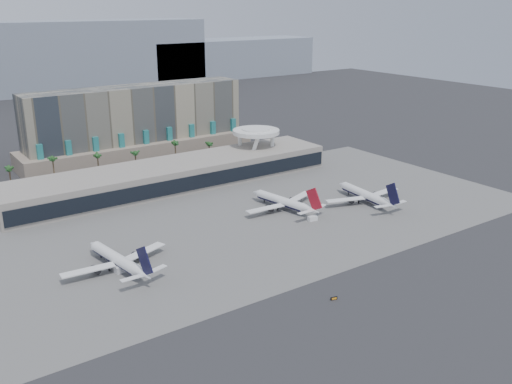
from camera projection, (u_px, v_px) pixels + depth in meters
ground at (316, 264)px, 202.09m from camera, size 900.00×900.00×0.00m
apron_pad at (232, 218)px, 244.87m from camera, size 260.00×130.00×0.06m
mountain_ridge at (33, 63)px, 573.38m from camera, size 680.00×60.00×70.00m
hotel at (138, 129)px, 337.88m from camera, size 140.00×30.00×42.00m
terminal at (173, 174)px, 285.48m from camera, size 170.00×32.50×14.50m
saucer_structure at (256, 134)px, 316.31m from camera, size 26.00×26.00×21.89m
palm_row at (155, 150)px, 315.37m from camera, size 157.80×2.80×13.10m
airliner_left at (118, 260)px, 197.34m from camera, size 39.99×41.43×14.36m
airliner_centre at (284, 202)px, 254.44m from camera, size 39.87×41.36×14.36m
airliner_right at (366, 195)px, 263.06m from camera, size 40.92×42.30×14.61m
service_vehicle_a at (122, 269)px, 196.02m from camera, size 5.37×3.18×2.47m
service_vehicle_b at (312, 218)px, 242.10m from camera, size 4.26×2.83×2.04m
taxiway_sign at (334, 298)px, 177.78m from camera, size 2.32×0.86×1.05m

